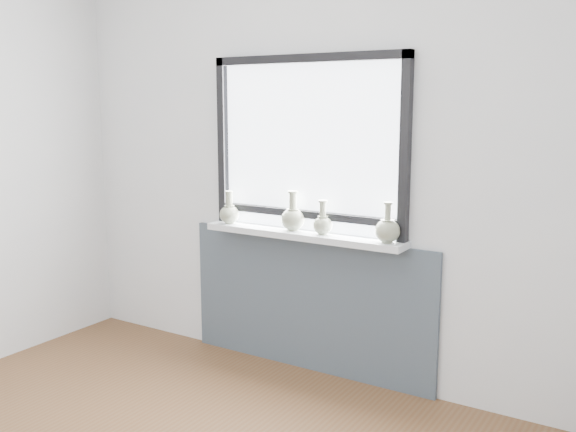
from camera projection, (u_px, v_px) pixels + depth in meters
The scene contains 8 objects.
back_wall at pixel (311, 164), 3.89m from camera, with size 3.60×0.02×2.60m, color silver.
apron_panel at pixel (307, 303), 4.02m from camera, with size 1.70×0.03×0.86m, color #404C56.
windowsill at pixel (302, 235), 3.88m from camera, with size 1.32×0.18×0.04m, color silver.
window at pixel (308, 141), 3.84m from camera, with size 1.30×0.06×1.05m.
vase_a at pixel (229, 213), 4.13m from camera, with size 0.13×0.13×0.21m.
vase_b at pixel (293, 217), 3.90m from camera, with size 0.15×0.15×0.24m.
vase_c at pixel (323, 223), 3.79m from camera, with size 0.12×0.12×0.20m.
vase_d at pixel (387, 230), 3.56m from camera, with size 0.14×0.14×0.23m.
Camera 1 is at (1.94, -1.56, 1.67)m, focal length 40.00 mm.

